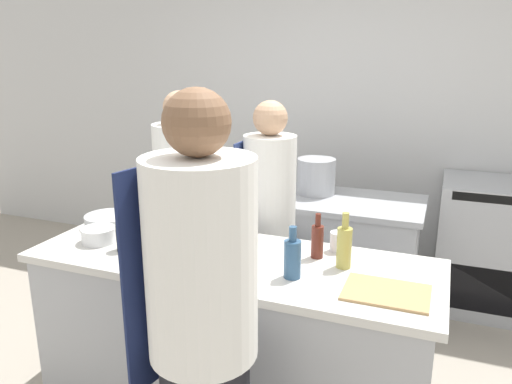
{
  "coord_description": "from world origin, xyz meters",
  "views": [
    {
      "loc": [
        0.96,
        -2.13,
        1.9
      ],
      "look_at": [
        0.0,
        0.35,
        1.14
      ],
      "focal_mm": 35.0,
      "sensor_mm": 36.0,
      "label": 1
    }
  ],
  "objects_px": {
    "chef_at_stove": "(185,218)",
    "bottle_sauce": "(124,237)",
    "bottle_vinegar": "(344,246)",
    "bowl_prep_small": "(192,260)",
    "oven_range": "(501,247)",
    "bowl_mixing_large": "(109,221)",
    "chef_at_prep_near": "(203,335)",
    "stockpot": "(316,176)",
    "cup": "(338,242)",
    "bottle_olive_oil": "(145,227)",
    "bottle_wine": "(292,257)",
    "bowl_ceramic_blue": "(99,235)",
    "chef_at_pass_far": "(269,230)",
    "bottle_cooking_oil": "(317,240)"
  },
  "relations": [
    {
      "from": "chef_at_prep_near",
      "to": "stockpot",
      "type": "bearing_deg",
      "value": 13.79
    },
    {
      "from": "bottle_cooking_oil",
      "to": "cup",
      "type": "distance_m",
      "value": 0.15
    },
    {
      "from": "bowl_ceramic_blue",
      "to": "stockpot",
      "type": "height_order",
      "value": "stockpot"
    },
    {
      "from": "chef_at_pass_far",
      "to": "bottle_cooking_oil",
      "type": "height_order",
      "value": "chef_at_pass_far"
    },
    {
      "from": "chef_at_prep_near",
      "to": "bottle_wine",
      "type": "relative_size",
      "value": 7.24
    },
    {
      "from": "chef_at_pass_far",
      "to": "oven_range",
      "type": "bearing_deg",
      "value": -51.71
    },
    {
      "from": "chef_at_prep_near",
      "to": "bottle_cooking_oil",
      "type": "relative_size",
      "value": 7.73
    },
    {
      "from": "chef_at_stove",
      "to": "bottle_sauce",
      "type": "distance_m",
      "value": 0.74
    },
    {
      "from": "bowl_ceramic_blue",
      "to": "stockpot",
      "type": "distance_m",
      "value": 1.61
    },
    {
      "from": "chef_at_pass_far",
      "to": "bowl_mixing_large",
      "type": "distance_m",
      "value": 0.97
    },
    {
      "from": "oven_range",
      "to": "bowl_prep_small",
      "type": "distance_m",
      "value": 2.5
    },
    {
      "from": "bottle_sauce",
      "to": "cup",
      "type": "height_order",
      "value": "bottle_sauce"
    },
    {
      "from": "oven_range",
      "to": "bowl_mixing_large",
      "type": "height_order",
      "value": "oven_range"
    },
    {
      "from": "oven_range",
      "to": "chef_at_stove",
      "type": "bearing_deg",
      "value": -150.68
    },
    {
      "from": "bowl_mixing_large",
      "to": "cup",
      "type": "distance_m",
      "value": 1.35
    },
    {
      "from": "oven_range",
      "to": "bottle_cooking_oil",
      "type": "height_order",
      "value": "bottle_cooking_oil"
    },
    {
      "from": "bowl_prep_small",
      "to": "cup",
      "type": "xyz_separation_m",
      "value": [
        0.61,
        0.45,
        0.02
      ]
    },
    {
      "from": "bottle_sauce",
      "to": "bowl_prep_small",
      "type": "distance_m",
      "value": 0.44
    },
    {
      "from": "bottle_olive_oil",
      "to": "bowl_prep_small",
      "type": "relative_size",
      "value": 0.86
    },
    {
      "from": "chef_at_pass_far",
      "to": "stockpot",
      "type": "height_order",
      "value": "chef_at_pass_far"
    },
    {
      "from": "bottle_olive_oil",
      "to": "cup",
      "type": "bearing_deg",
      "value": 14.98
    },
    {
      "from": "bottle_wine",
      "to": "bottle_cooking_oil",
      "type": "height_order",
      "value": "bottle_wine"
    },
    {
      "from": "bottle_sauce",
      "to": "chef_at_prep_near",
      "type": "bearing_deg",
      "value": -37.56
    },
    {
      "from": "chef_at_prep_near",
      "to": "bottle_sauce",
      "type": "xyz_separation_m",
      "value": [
        -0.75,
        0.58,
        0.08
      ]
    },
    {
      "from": "chef_at_prep_near",
      "to": "chef_at_stove",
      "type": "relative_size",
      "value": 1.07
    },
    {
      "from": "bottle_olive_oil",
      "to": "bottle_vinegar",
      "type": "distance_m",
      "value": 1.06
    },
    {
      "from": "chef_at_prep_near",
      "to": "bottle_sauce",
      "type": "relative_size",
      "value": 9.61
    },
    {
      "from": "chef_at_stove",
      "to": "bowl_prep_small",
      "type": "distance_m",
      "value": 0.93
    },
    {
      "from": "chef_at_prep_near",
      "to": "chef_at_stove",
      "type": "distance_m",
      "value": 1.53
    },
    {
      "from": "bottle_olive_oil",
      "to": "bowl_mixing_large",
      "type": "distance_m",
      "value": 0.38
    },
    {
      "from": "chef_at_prep_near",
      "to": "bowl_prep_small",
      "type": "bearing_deg",
      "value": 42.88
    },
    {
      "from": "chef_at_stove",
      "to": "cup",
      "type": "distance_m",
      "value": 1.15
    },
    {
      "from": "oven_range",
      "to": "bowl_mixing_large",
      "type": "bearing_deg",
      "value": -144.97
    },
    {
      "from": "bottle_olive_oil",
      "to": "bottle_vinegar",
      "type": "bearing_deg",
      "value": 4.04
    },
    {
      "from": "bottle_vinegar",
      "to": "bottle_sauce",
      "type": "height_order",
      "value": "bottle_vinegar"
    },
    {
      "from": "bowl_mixing_large",
      "to": "bowl_prep_small",
      "type": "relative_size",
      "value": 1.06
    },
    {
      "from": "bottle_vinegar",
      "to": "bowl_prep_small",
      "type": "xyz_separation_m",
      "value": [
        -0.68,
        -0.26,
        -0.07
      ]
    },
    {
      "from": "bowl_mixing_large",
      "to": "cup",
      "type": "bearing_deg",
      "value": 5.17
    },
    {
      "from": "chef_at_pass_far",
      "to": "stockpot",
      "type": "distance_m",
      "value": 0.69
    },
    {
      "from": "chef_at_prep_near",
      "to": "chef_at_stove",
      "type": "height_order",
      "value": "chef_at_prep_near"
    },
    {
      "from": "bottle_olive_oil",
      "to": "bowl_ceramic_blue",
      "type": "bearing_deg",
      "value": -161.73
    },
    {
      "from": "bottle_cooking_oil",
      "to": "bottle_sauce",
      "type": "xyz_separation_m",
      "value": [
        -0.96,
        -0.27,
        -0.02
      ]
    },
    {
      "from": "cup",
      "to": "stockpot",
      "type": "height_order",
      "value": "stockpot"
    },
    {
      "from": "chef_at_stove",
      "to": "stockpot",
      "type": "xyz_separation_m",
      "value": [
        0.71,
        0.68,
        0.19
      ]
    },
    {
      "from": "bottle_olive_oil",
      "to": "bowl_mixing_large",
      "type": "bearing_deg",
      "value": 157.66
    },
    {
      "from": "chef_at_prep_near",
      "to": "bottle_sauce",
      "type": "bearing_deg",
      "value": 63.54
    },
    {
      "from": "bottle_wine",
      "to": "bottle_sauce",
      "type": "height_order",
      "value": "bottle_wine"
    },
    {
      "from": "oven_range",
      "to": "cup",
      "type": "relative_size",
      "value": 9.54
    },
    {
      "from": "chef_at_prep_near",
      "to": "chef_at_pass_far",
      "type": "bearing_deg",
      "value": 20.5
    },
    {
      "from": "oven_range",
      "to": "bottle_vinegar",
      "type": "xyz_separation_m",
      "value": [
        -0.86,
        -1.66,
        0.51
      ]
    }
  ]
}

